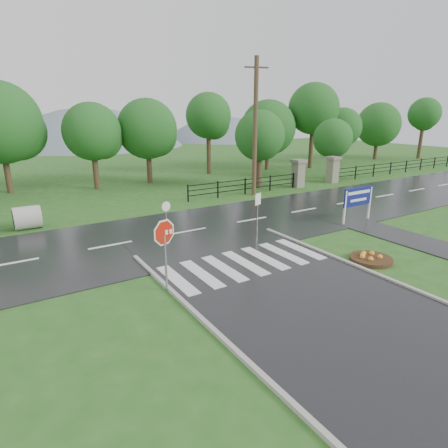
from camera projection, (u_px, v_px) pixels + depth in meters
ground at (342, 320)px, 11.08m from camera, size 120.00×120.00×0.00m
main_road at (189, 232)px, 19.20m from camera, size 90.00×8.00×0.04m
walkway at (396, 235)px, 18.64m from camera, size 2.20×11.00×0.04m
crosswalk at (245, 263)px, 15.12m from camera, size 6.50×2.80×0.02m
pillar_west at (298, 173)px, 30.33m from camera, size 1.00×1.00×2.24m
pillar_east at (333, 169)px, 32.36m from camera, size 1.00×1.00×2.24m
fence_west at (245, 185)px, 27.80m from camera, size 9.58×0.08×1.20m
fence_east at (406, 165)px, 37.95m from camera, size 20.58×0.08×1.20m
hills at (75, 231)px, 70.10m from camera, size 102.00×48.00×48.00m
treeline at (123, 186)px, 31.07m from camera, size 83.20×5.20×10.00m
stop_sign at (165, 239)px, 12.33m from camera, size 1.15×0.41×2.72m
estate_billboard at (358, 198)px, 20.59m from camera, size 2.25×0.09×1.96m
flower_bed at (371, 258)px, 15.39m from camera, size 1.70×1.70×0.34m
reg_sign_small at (258, 206)px, 18.32m from camera, size 0.45×0.18×2.12m
reg_sign_round at (166, 216)px, 17.28m from camera, size 0.46×0.11×1.98m
utility_pole_east at (255, 128)px, 26.42m from camera, size 1.65×0.62×9.54m
entrance_tree_left at (260, 136)px, 29.25m from camera, size 3.92×3.92×6.10m
entrance_tree_right at (333, 139)px, 33.58m from camera, size 3.48×3.48×5.37m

